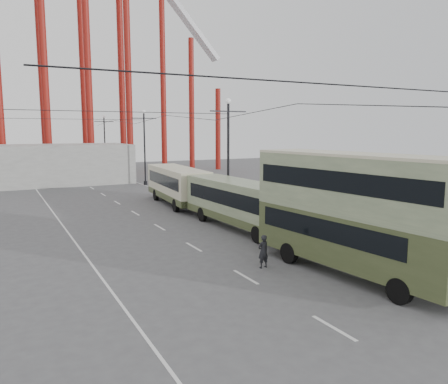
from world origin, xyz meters
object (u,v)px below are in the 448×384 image
single_decker_green (240,202)px  double_decker_bus (354,208)px  single_decker_cream (177,184)px  pedestrian (263,251)px

single_decker_green → double_decker_bus: bearing=-93.5°
double_decker_bus → single_decker_cream: size_ratio=0.98×
double_decker_bus → pedestrian: size_ratio=6.52×
single_decker_green → pedestrian: single_decker_green is taller
double_decker_bus → pedestrian: 4.85m
double_decker_bus → single_decker_green: size_ratio=0.93×
single_decker_cream → double_decker_bus: bearing=-86.0°
double_decker_bus → single_decker_green: (0.29, 11.04, -1.37)m
single_decker_green → single_decker_cream: (-0.16, 11.42, 0.06)m
single_decker_green → pedestrian: bearing=-114.5°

